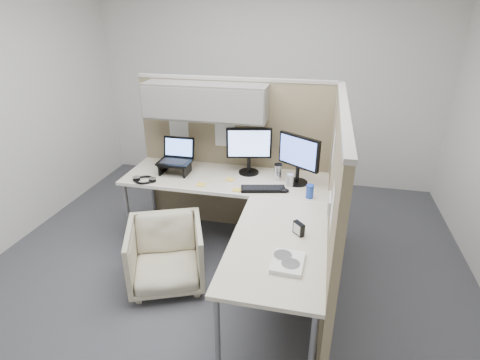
% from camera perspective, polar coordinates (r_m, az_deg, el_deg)
% --- Properties ---
extents(ground, '(4.50, 4.50, 0.00)m').
position_cam_1_polar(ground, '(3.57, -2.53, -14.04)').
color(ground, '#3D3D42').
rests_on(ground, ground).
extents(partition_back, '(2.00, 0.36, 1.63)m').
position_cam_1_polar(partition_back, '(3.82, -2.73, 7.36)').
color(partition_back, '#8A7A5A').
rests_on(partition_back, ground).
extents(partition_right, '(0.07, 2.03, 1.63)m').
position_cam_1_polar(partition_right, '(2.97, 13.86, -4.46)').
color(partition_right, '#8A7A5A').
rests_on(partition_right, ground).
extents(desk, '(2.00, 1.98, 0.73)m').
position_cam_1_polar(desk, '(3.26, -0.06, -3.52)').
color(desk, beige).
rests_on(desk, ground).
extents(office_chair, '(0.80, 0.77, 0.64)m').
position_cam_1_polar(office_chair, '(3.34, -11.21, -10.68)').
color(office_chair, '#B5A58F').
rests_on(office_chair, ground).
extents(monitor_left, '(0.44, 0.20, 0.47)m').
position_cam_1_polar(monitor_left, '(3.65, 1.38, 5.04)').
color(monitor_left, black).
rests_on(monitor_left, desk).
extents(monitor_right, '(0.39, 0.27, 0.47)m').
position_cam_1_polar(monitor_right, '(3.47, 8.91, 3.66)').
color(monitor_right, black).
rests_on(monitor_right, desk).
extents(laptop_station, '(0.32, 0.28, 0.34)m').
position_cam_1_polar(laptop_station, '(3.78, -9.75, 2.99)').
color(laptop_station, black).
rests_on(laptop_station, desk).
extents(keyboard, '(0.42, 0.22, 0.02)m').
position_cam_1_polar(keyboard, '(3.40, 3.53, -1.36)').
color(keyboard, black).
rests_on(keyboard, desk).
extents(mouse, '(0.10, 0.07, 0.03)m').
position_cam_1_polar(mouse, '(3.38, 6.73, -1.55)').
color(mouse, black).
rests_on(mouse, desk).
extents(travel_mug, '(0.08, 0.08, 0.16)m').
position_cam_1_polar(travel_mug, '(3.59, 5.79, 1.24)').
color(travel_mug, silver).
rests_on(travel_mug, desk).
extents(soda_can_green, '(0.07, 0.07, 0.12)m').
position_cam_1_polar(soda_can_green, '(3.29, 10.59, -1.72)').
color(soda_can_green, '#1E3FA5').
rests_on(soda_can_green, desk).
extents(soda_can_silver, '(0.07, 0.07, 0.12)m').
position_cam_1_polar(soda_can_silver, '(3.48, 7.62, -0.02)').
color(soda_can_silver, silver).
rests_on(soda_can_silver, desk).
extents(sticky_note_b, '(0.08, 0.08, 0.01)m').
position_cam_1_polar(sticky_note_b, '(3.39, -0.46, -1.52)').
color(sticky_note_b, yellow).
rests_on(sticky_note_b, desk).
extents(sticky_note_d, '(0.10, 0.10, 0.01)m').
position_cam_1_polar(sticky_note_d, '(3.60, -1.52, 0.08)').
color(sticky_note_d, yellow).
rests_on(sticky_note_d, desk).
extents(sticky_note_a, '(0.08, 0.08, 0.01)m').
position_cam_1_polar(sticky_note_a, '(3.51, -5.98, -0.68)').
color(sticky_note_a, yellow).
rests_on(sticky_note_a, desk).
extents(headphones, '(0.23, 0.19, 0.03)m').
position_cam_1_polar(headphones, '(3.68, -14.36, 0.05)').
color(headphones, black).
rests_on(headphones, desk).
extents(paper_stack, '(0.21, 0.26, 0.03)m').
position_cam_1_polar(paper_stack, '(2.48, 7.30, -12.32)').
color(paper_stack, white).
rests_on(paper_stack, desk).
extents(desk_clock, '(0.09, 0.10, 0.10)m').
position_cam_1_polar(desk_clock, '(2.76, 8.92, -7.32)').
color(desk_clock, black).
rests_on(desk_clock, desk).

